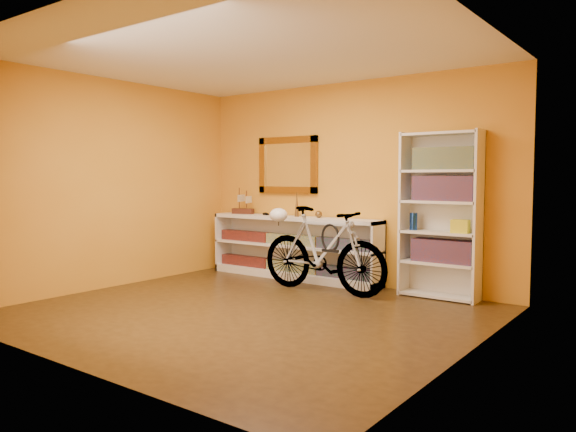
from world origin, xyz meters
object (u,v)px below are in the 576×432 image
Objects in this scene: console_unit at (293,248)px; bookcase at (440,215)px; bicycle at (323,250)px; helmet at (279,215)px.

console_unit is 1.37× the size of bookcase.
bicycle reaches higher than helmet.
bookcase reaches higher than helmet.
bookcase is 1.41m from bicycle.
bookcase is 1.97m from helmet.
console_unit is at bearing 57.40° from bicycle.
bookcase is at bearing 0.70° from console_unit.
helmet is (-1.89, -0.55, -0.04)m from bookcase.
helmet is (-0.67, -0.00, 0.39)m from bicycle.
console_unit is 0.98m from bicycle.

